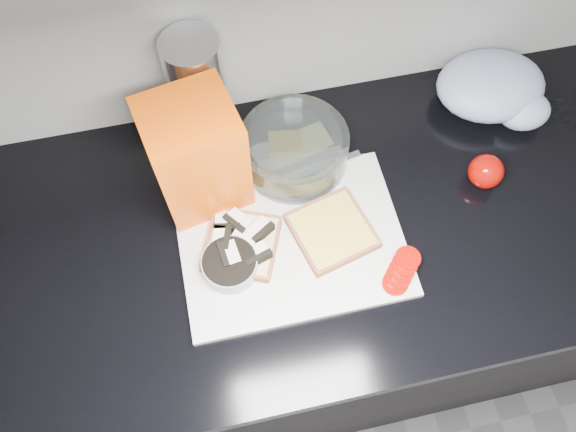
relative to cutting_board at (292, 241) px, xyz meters
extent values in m
cube|color=black|center=(0.11, 0.03, -0.48)|extent=(3.50, 0.60, 0.86)
cube|color=black|center=(0.11, 0.03, -0.03)|extent=(3.50, 0.64, 0.04)
cube|color=silver|center=(0.00, 0.00, 0.00)|extent=(0.40, 0.30, 0.01)
cube|color=beige|center=(-0.09, 0.01, 0.01)|extent=(0.16, 0.16, 0.02)
cube|color=white|center=(-0.11, 0.05, 0.03)|extent=(0.05, 0.03, 0.02)
cube|color=black|center=(-0.11, 0.05, 0.03)|extent=(0.05, 0.02, 0.02)
cube|color=white|center=(-0.09, 0.05, 0.03)|extent=(0.05, 0.05, 0.02)
cube|color=black|center=(-0.09, 0.05, 0.03)|extent=(0.04, 0.04, 0.02)
cube|color=white|center=(-0.06, 0.02, 0.03)|extent=(0.05, 0.04, 0.02)
cube|color=black|center=(-0.06, 0.02, 0.03)|extent=(0.05, 0.03, 0.02)
cube|color=white|center=(-0.12, 0.02, 0.03)|extent=(0.04, 0.05, 0.02)
cube|color=black|center=(-0.12, 0.02, 0.03)|extent=(0.02, 0.05, 0.02)
cube|color=white|center=(-0.08, 0.01, 0.03)|extent=(0.05, 0.05, 0.02)
cube|color=black|center=(-0.08, 0.01, 0.03)|extent=(0.04, 0.04, 0.02)
cube|color=white|center=(-0.07, -0.02, 0.03)|extent=(0.05, 0.04, 0.02)
cube|color=black|center=(-0.07, -0.02, 0.03)|extent=(0.05, 0.02, 0.02)
cube|color=white|center=(-0.11, -0.02, 0.04)|extent=(0.03, 0.05, 0.02)
cube|color=black|center=(-0.11, -0.02, 0.04)|extent=(0.02, 0.05, 0.02)
cube|color=beige|center=(0.07, 0.00, 0.01)|extent=(0.16, 0.16, 0.02)
cube|color=gold|center=(0.07, 0.00, 0.02)|extent=(0.14, 0.14, 0.00)
cylinder|color=#990903|center=(0.16, -0.12, 0.01)|extent=(0.05, 0.05, 0.01)
cylinder|color=#990903|center=(0.16, -0.11, 0.01)|extent=(0.06, 0.06, 0.01)
cylinder|color=#990903|center=(0.17, -0.10, 0.02)|extent=(0.06, 0.06, 0.01)
cylinder|color=#990903|center=(0.18, -0.09, 0.02)|extent=(0.06, 0.06, 0.01)
cylinder|color=#990903|center=(0.19, -0.08, 0.02)|extent=(0.06, 0.06, 0.01)
cube|color=#BABABE|center=(0.03, 0.12, 0.01)|extent=(0.14, 0.04, 0.00)
cube|color=#BABABE|center=(0.14, 0.14, 0.01)|extent=(0.07, 0.03, 0.01)
cylinder|color=#959A9A|center=(-0.12, -0.03, 0.02)|extent=(0.10, 0.10, 0.05)
cylinder|color=black|center=(-0.12, -0.03, 0.04)|extent=(0.09, 0.09, 0.01)
cylinder|color=silver|center=(-0.01, 0.15, 0.00)|extent=(0.10, 0.10, 0.01)
cylinder|color=silver|center=(0.04, 0.17, 0.04)|extent=(0.20, 0.20, 0.08)
cube|color=gold|center=(0.03, 0.17, 0.03)|extent=(0.07, 0.06, 0.05)
cube|color=#EBDC8C|center=(0.08, 0.17, 0.01)|extent=(0.08, 0.07, 0.02)
cube|color=#F94504|center=(-0.14, 0.14, 0.11)|extent=(0.17, 0.17, 0.24)
cylinder|color=silver|center=(-0.11, 0.28, 0.12)|extent=(0.10, 0.10, 0.25)
ellipsoid|color=#A9B3D0|center=(0.46, 0.23, 0.04)|extent=(0.23, 0.19, 0.10)
ellipsoid|color=#A9B3D0|center=(0.51, 0.17, 0.03)|extent=(0.11, 0.09, 0.07)
sphere|color=#990903|center=(0.39, 0.05, 0.03)|extent=(0.07, 0.07, 0.07)
camera|label=1|loc=(-0.10, -0.41, 0.93)|focal=35.00mm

